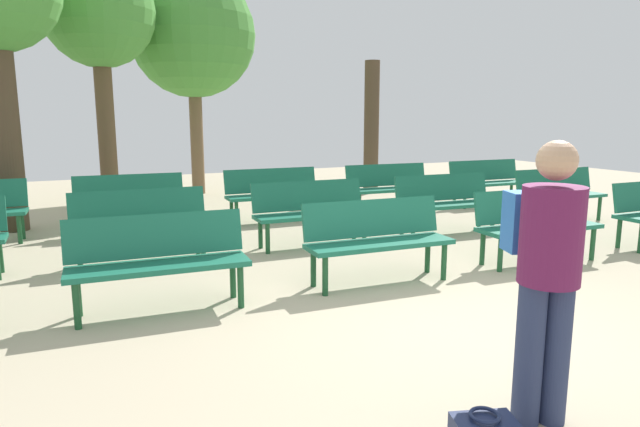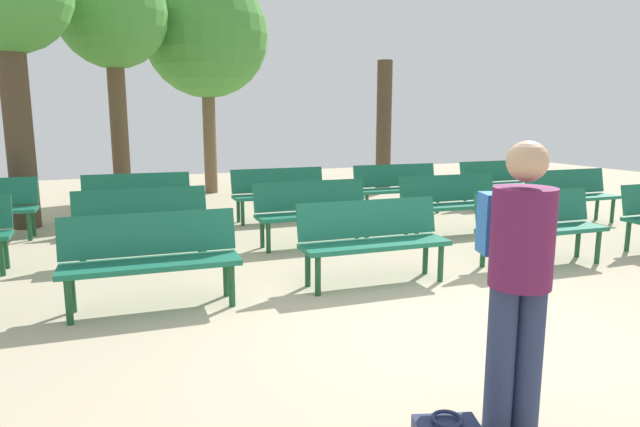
# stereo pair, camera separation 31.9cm
# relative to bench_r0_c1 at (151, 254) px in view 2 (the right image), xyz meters

# --- Properties ---
(ground_plane) EXTENTS (26.20, 26.20, 0.00)m
(ground_plane) POSITION_rel_bench_r0_c1_xyz_m (2.17, -1.66, -0.50)
(ground_plane) COLOR #BCAD8E
(bench_r0_c1) EXTENTS (1.63, 0.58, 0.87)m
(bench_r0_c1) POSITION_rel_bench_r0_c1_xyz_m (0.00, 0.00, 0.00)
(bench_r0_c1) COLOR #19664C
(bench_r0_c1) RESTS_ON ground_plane
(bench_r0_c2) EXTENTS (1.62, 0.57, 0.87)m
(bench_r0_c2) POSITION_rel_bench_r0_c1_xyz_m (2.26, -0.11, 0.00)
(bench_r0_c2) COLOR #19664C
(bench_r0_c2) RESTS_ON ground_plane
(bench_r0_c3) EXTENTS (1.63, 0.59, 0.87)m
(bench_r0_c3) POSITION_rel_bench_r0_c1_xyz_m (4.44, -0.22, 0.00)
(bench_r0_c3) COLOR #19664C
(bench_r0_c3) RESTS_ON ground_plane
(bench_r1_c1) EXTENTS (1.61, 0.53, 0.87)m
(bench_r1_c1) POSITION_rel_bench_r0_c1_xyz_m (0.09, 1.82, 0.00)
(bench_r1_c1) COLOR #19664C
(bench_r1_c1) RESTS_ON ground_plane
(bench_r1_c2) EXTENTS (1.62, 0.55, 0.87)m
(bench_r1_c2) POSITION_rel_bench_r0_c1_xyz_m (2.32, 1.72, 0.00)
(bench_r1_c2) COLOR #19664C
(bench_r1_c2) RESTS_ON ground_plane
(bench_r1_c3) EXTENTS (1.63, 0.59, 0.87)m
(bench_r1_c3) POSITION_rel_bench_r0_c1_xyz_m (4.51, 1.60, 0.00)
(bench_r1_c3) COLOR #19664C
(bench_r1_c3) RESTS_ON ground_plane
(bench_r1_c4) EXTENTS (1.62, 0.55, 0.87)m
(bench_r1_c4) POSITION_rel_bench_r0_c1_xyz_m (6.78, 1.50, 0.00)
(bench_r1_c4) COLOR #19664C
(bench_r1_c4) RESTS_ON ground_plane
(bench_r2_c1) EXTENTS (1.63, 0.60, 0.87)m
(bench_r2_c1) POSITION_rel_bench_r0_c1_xyz_m (0.18, 3.64, 0.00)
(bench_r2_c1) COLOR #19664C
(bench_r2_c1) RESTS_ON ground_plane
(bench_r2_c2) EXTENTS (1.62, 0.54, 0.87)m
(bench_r2_c2) POSITION_rel_bench_r0_c1_xyz_m (2.47, 3.57, 0.00)
(bench_r2_c2) COLOR #19664C
(bench_r2_c2) RESTS_ON ground_plane
(bench_r2_c3) EXTENTS (1.63, 0.60, 0.87)m
(bench_r2_c3) POSITION_rel_bench_r0_c1_xyz_m (4.66, 3.42, 0.00)
(bench_r2_c3) COLOR #19664C
(bench_r2_c3) RESTS_ON ground_plane
(bench_r2_c4) EXTENTS (1.62, 0.55, 0.87)m
(bench_r2_c4) POSITION_rel_bench_r0_c1_xyz_m (6.88, 3.32, 0.00)
(bench_r2_c4) COLOR #19664C
(bench_r2_c4) RESTS_ON ground_plane
(tree_1) EXTENTS (0.34, 0.34, 2.96)m
(tree_1) POSITION_rel_bench_r0_c1_xyz_m (5.79, 5.98, 0.98)
(tree_1) COLOR #4C3A28
(tree_1) RESTS_ON ground_plane
(tree_2) EXTENTS (2.71, 2.71, 4.83)m
(tree_2) POSITION_rel_bench_r0_c1_xyz_m (2.09, 7.36, 2.95)
(tree_2) COLOR brown
(tree_2) RESTS_ON ground_plane
(tree_3) EXTENTS (2.02, 2.02, 4.63)m
(tree_3) POSITION_rel_bench_r0_c1_xyz_m (0.12, 6.17, 3.04)
(tree_3) COLOR brown
(tree_3) RESTS_ON ground_plane
(visitor_with_backpack) EXTENTS (0.47, 0.59, 1.65)m
(visitor_with_backpack) POSITION_rel_bench_r0_c1_xyz_m (1.68, -2.87, 0.43)
(visitor_with_backpack) COLOR navy
(visitor_with_backpack) RESTS_ON ground_plane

